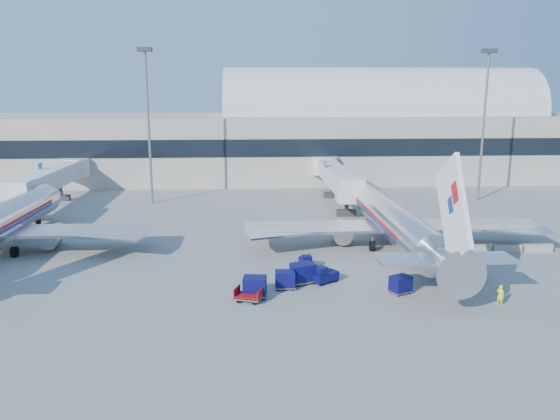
{
  "coord_description": "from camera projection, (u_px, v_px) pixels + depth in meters",
  "views": [
    {
      "loc": [
        -5.54,
        -51.17,
        16.51
      ],
      "look_at": [
        -2.21,
        6.0,
        4.01
      ],
      "focal_mm": 35.0,
      "sensor_mm": 36.0,
      "label": 1
    }
  ],
  "objects": [
    {
      "name": "cart_train_b",
      "position": [
        285.0,
        279.0,
        46.44
      ],
      "size": [
        1.77,
        1.36,
        1.56
      ],
      "rotation": [
        0.0,
        0.0,
        -0.0
      ],
      "color": "#090944",
      "rests_on": "ground"
    },
    {
      "name": "cart_train_a",
      "position": [
        303.0,
        273.0,
        47.73
      ],
      "size": [
        2.45,
        2.16,
        1.8
      ],
      "rotation": [
        0.0,
        0.0,
        0.35
      ],
      "color": "#090944",
      "rests_on": "ground"
    },
    {
      "name": "tug_left",
      "position": [
        306.0,
        262.0,
        52.0
      ],
      "size": [
        1.25,
        2.14,
        1.33
      ],
      "rotation": [
        0.0,
        0.0,
        1.69
      ],
      "color": "#090944",
      "rests_on": "ground"
    },
    {
      "name": "airliner_main",
      "position": [
        395.0,
        222.0,
        58.08
      ],
      "size": [
        32.0,
        37.26,
        12.07
      ],
      "color": "silver",
      "rests_on": "ground"
    },
    {
      "name": "barrier_near",
      "position": [
        476.0,
        249.0,
        56.62
      ],
      "size": [
        3.0,
        0.55,
        0.9
      ],
      "primitive_type": "cube",
      "color": "#9E9E96",
      "rests_on": "ground"
    },
    {
      "name": "ground",
      "position": [
        306.0,
        262.0,
        53.75
      ],
      "size": [
        260.0,
        260.0,
        0.0
      ],
      "primitive_type": "plane",
      "color": "gray",
      "rests_on": "ground"
    },
    {
      "name": "tug_lead",
      "position": [
        324.0,
        275.0,
        47.89
      ],
      "size": [
        2.64,
        2.33,
        1.55
      ],
      "rotation": [
        0.0,
        0.0,
        0.6
      ],
      "color": "#090944",
      "rests_on": "ground"
    },
    {
      "name": "barrier_far",
      "position": [
        538.0,
        248.0,
        57.0
      ],
      "size": [
        3.0,
        0.55,
        0.9
      ],
      "primitive_type": "cube",
      "color": "#9E9E96",
      "rests_on": "ground"
    },
    {
      "name": "mast_west",
      "position": [
        147.0,
        103.0,
        78.72
      ],
      "size": [
        2.0,
        1.2,
        22.6
      ],
      "color": "slate",
      "rests_on": "ground"
    },
    {
      "name": "ramp_worker",
      "position": [
        500.0,
        295.0,
        42.93
      ],
      "size": [
        0.68,
        0.71,
        1.64
      ],
      "primitive_type": "imported",
      "rotation": [
        0.0,
        0.0,
        2.26
      ],
      "color": "#C2E718",
      "rests_on": "ground"
    },
    {
      "name": "mast_east",
      "position": [
        485.0,
        103.0,
        81.56
      ],
      "size": [
        2.0,
        1.2,
        22.6
      ],
      "color": "slate",
      "rests_on": "ground"
    },
    {
      "name": "cart_solo_far",
      "position": [
        475.0,
        270.0,
        48.98
      ],
      "size": [
        1.85,
        1.53,
        1.47
      ],
      "rotation": [
        0.0,
        0.0,
        -0.16
      ],
      "color": "#090944",
      "rests_on": "ground"
    },
    {
      "name": "jetbridge_near",
      "position": [
        334.0,
        175.0,
        83.39
      ],
      "size": [
        4.4,
        27.5,
        6.25
      ],
      "color": "silver",
      "rests_on": "ground"
    },
    {
      "name": "jetbridge_mid",
      "position": [
        54.0,
        178.0,
        81.0
      ],
      "size": [
        4.4,
        27.5,
        6.25
      ],
      "color": "silver",
      "rests_on": "ground"
    },
    {
      "name": "cart_solo_near",
      "position": [
        401.0,
        284.0,
        45.38
      ],
      "size": [
        2.09,
        1.91,
        1.49
      ],
      "rotation": [
        0.0,
        0.0,
        0.46
      ],
      "color": "#090944",
      "rests_on": "ground"
    },
    {
      "name": "cart_open_red",
      "position": [
        249.0,
        297.0,
        43.68
      ],
      "size": [
        2.45,
        2.08,
        0.56
      ],
      "rotation": [
        0.0,
        0.0,
        -0.34
      ],
      "color": "slate",
      "rests_on": "ground"
    },
    {
      "name": "terminal",
      "position": [
        207.0,
        138.0,
        105.95
      ],
      "size": [
        170.0,
        28.15,
        21.0
      ],
      "color": "#B2AA9E",
      "rests_on": "ground"
    },
    {
      "name": "tug_right",
      "position": [
        445.0,
        267.0,
        50.1
      ],
      "size": [
        2.72,
        2.34,
        1.59
      ],
      "rotation": [
        0.0,
        0.0,
        -0.56
      ],
      "color": "#090944",
      "rests_on": "ground"
    },
    {
      "name": "cart_train_c",
      "position": [
        255.0,
        286.0,
        44.47
      ],
      "size": [
        2.12,
        1.7,
        1.74
      ],
      "rotation": [
        0.0,
        0.0,
        -0.1
      ],
      "color": "#090944",
      "rests_on": "ground"
    },
    {
      "name": "barrier_mid",
      "position": [
        507.0,
        249.0,
        56.81
      ],
      "size": [
        3.0,
        0.55,
        0.9
      ],
      "primitive_type": "cube",
      "color": "#9E9E96",
      "rests_on": "ground"
    }
  ]
}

